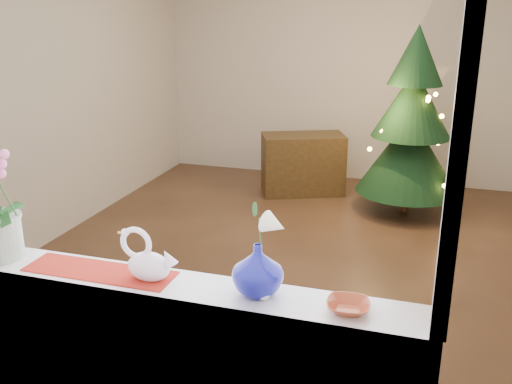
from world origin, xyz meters
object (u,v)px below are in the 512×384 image
Objects in this scene: amber_dish at (348,307)px; blue_vase at (258,266)px; paperweight at (264,292)px; side_table at (303,164)px; xmas_tree at (411,122)px; swan at (148,256)px.

blue_vase is at bearing 175.17° from amber_dish.
amber_dish is (0.38, -0.03, -0.11)m from blue_vase.
paperweight is 0.07× the size of side_table.
xmas_tree reaches higher than blue_vase.
side_table is at bearing 100.05° from blue_vase.
blue_vase is 1.76× the size of amber_dish.
blue_vase is 4.03× the size of paperweight.
xmas_tree is (0.92, 3.84, -0.09)m from swan.
xmas_tree is at bearing 83.92° from swan.
swan reaches higher than amber_dish.
blue_vase is 3.85m from xmas_tree.
side_table is at bearing 100.46° from paperweight.
swan is 0.49m from blue_vase.
swan is at bearing 179.04° from amber_dish.
paperweight is 3.88m from xmas_tree.
blue_vase is at bearing -103.25° from side_table.
xmas_tree is 2.09× the size of side_table.
amber_dish is 0.16× the size of side_table.
swan is at bearing 177.54° from paperweight.
blue_vase is at bearing 9.49° from swan.
paperweight reaches higher than side_table.
swan is 0.88m from amber_dish.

